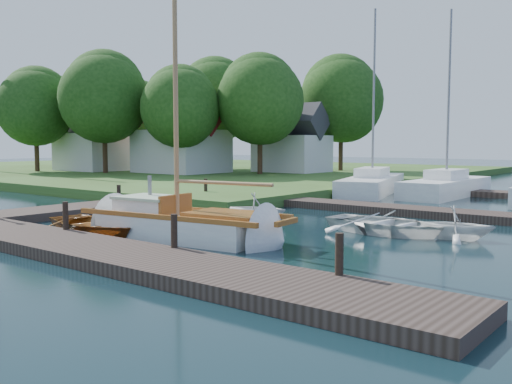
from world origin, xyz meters
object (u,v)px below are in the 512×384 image
Objects in this scene: tree_6 at (61,111)px; tender_c at (385,221)px; tree_7 at (342,99)px; tree_0 at (36,107)px; tree_3 at (260,100)px; tree_5 at (137,113)px; sailboat at (187,228)px; marina_boat_0 at (372,183)px; tree_1 at (104,97)px; marina_boat_1 at (446,186)px; tender_d at (457,221)px; house_c at (292,145)px; mooring_post_3 at (339,254)px; mooring_post_5 at (206,187)px; dinghy at (94,221)px; tree_2 at (181,107)px; mooring_post_1 at (66,216)px; mooring_post_4 at (119,195)px; tree_4 at (216,100)px; mooring_post_2 at (174,231)px; house_a at (181,140)px; house_b at (95,142)px; tender_b at (257,206)px.

tender_c is at bearing -19.79° from tree_6.
tree_0 is at bearing -138.37° from tree_7.
tree_3 is 16.13m from tree_5.
marina_boat_0 reaches higher than sailboat.
tree_5 is (-6.00, 8.00, -0.67)m from tree_1.
tender_d is at bearing -158.17° from marina_boat_1.
tree_0 is 1.02× the size of tree_5.
marina_boat_0 is 13.61m from house_c.
marina_boat_1 is (-2.88, 12.97, 0.16)m from tender_c.
mooring_post_3 is 0.15× the size of house_c.
house_c is (-13.68, 24.78, 2.24)m from sailboat.
mooring_post_5 is at bearing 78.49° from tender_c.
tree_5 is (-36.00, 25.05, 4.72)m from mooring_post_3.
sailboat is 3.14m from dinghy.
mooring_post_1 is at bearing -51.79° from tree_2.
mooring_post_4 is 0.09× the size of tree_3.
marina_boat_1 is 24.62m from tree_4.
tree_4 reaches higher than mooring_post_5.
tree_7 is (-13.50, 31.05, 5.50)m from mooring_post_2.
house_a is at bearing 46.25° from dinghy.
house_b is 0.74× the size of tree_2.
marina_boat_1 is 31.53m from tree_0.
tree_6 is at bearing 173.66° from tree_2.
tree_0 reaches higher than mooring_post_2.
marina_boat_0 is 33.35m from tree_6.
sailboat is 1.02× the size of tree_4.
tree_5 is at bearing -161.57° from tree_7.
marina_boat_1 reaches higher than mooring_post_1.
marina_boat_0 is 1.23× the size of tree_5.
mooring_post_4 is at bearing -23.60° from tree_0.
tender_c is (10.66, 1.78, -0.30)m from mooring_post_4.
sailboat is (6.68, -2.78, -0.36)m from mooring_post_4.
house_a is at bearing -22.05° from tree_5.
house_c is (-19.78, 19.96, 2.04)m from tender_d.
dinghy is 26.07m from house_a.
tender_b is 30.55m from tree_0.
house_b is 0.71× the size of tree_5.
tree_4 is (6.00, 8.05, 3.60)m from house_b.
dinghy is 30.55m from tree_0.
mooring_post_2 is at bearing -60.14° from house_c.
tender_b is 0.26× the size of tree_5.
tender_d is (-0.22, 7.04, -0.16)m from mooring_post_3.
tender_d is at bearing 38.72° from mooring_post_1.
tree_4 is 10.77m from tree_7.
sailboat is 1.56× the size of house_a.
tree_3 reaches higher than tender_b.
marina_boat_1 reaches higher than dinghy.
marina_boat_0 reaches higher than house_c.
marina_boat_1 is (3.79, 19.74, -0.14)m from mooring_post_1.
tree_7 is (12.00, 14.00, 0.11)m from tree_1.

